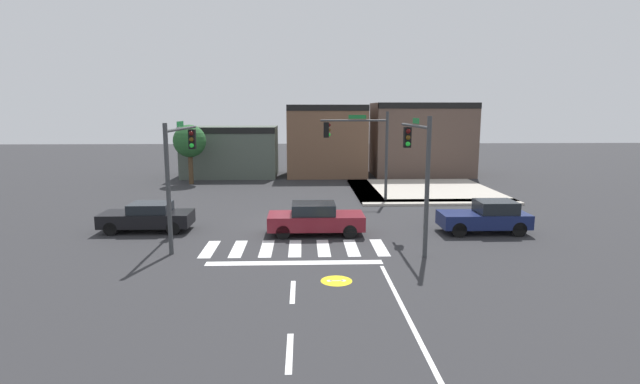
{
  "coord_description": "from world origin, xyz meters",
  "views": [
    {
      "loc": [
        0.35,
        -24.49,
        5.81
      ],
      "look_at": [
        1.22,
        0.12,
        1.64
      ],
      "focal_mm": 27.31,
      "sensor_mm": 36.0,
      "label": 1
    }
  ],
  "objects_px": {
    "traffic_signal_northeast": "(361,142)",
    "car_maroon": "(315,219)",
    "roadside_tree": "(190,141)",
    "car_black": "(148,217)",
    "traffic_signal_southwest": "(180,157)",
    "traffic_signal_southeast": "(417,156)",
    "car_navy": "(486,217)"
  },
  "relations": [
    {
      "from": "traffic_signal_southeast",
      "to": "car_black",
      "type": "height_order",
      "value": "traffic_signal_southeast"
    },
    {
      "from": "traffic_signal_northeast",
      "to": "car_maroon",
      "type": "relative_size",
      "value": 1.27
    },
    {
      "from": "traffic_signal_northeast",
      "to": "traffic_signal_southeast",
      "type": "distance_m",
      "value": 9.89
    },
    {
      "from": "traffic_signal_northeast",
      "to": "car_maroon",
      "type": "bearing_deg",
      "value": 68.93
    },
    {
      "from": "car_navy",
      "to": "traffic_signal_northeast",
      "type": "bearing_deg",
      "value": -57.17
    },
    {
      "from": "car_maroon",
      "to": "traffic_signal_southwest",
      "type": "bearing_deg",
      "value": 8.52
    },
    {
      "from": "car_navy",
      "to": "roadside_tree",
      "type": "bearing_deg",
      "value": -42.6
    },
    {
      "from": "traffic_signal_southeast",
      "to": "car_maroon",
      "type": "relative_size",
      "value": 1.24
    },
    {
      "from": "traffic_signal_southeast",
      "to": "traffic_signal_northeast",
      "type": "bearing_deg",
      "value": 7.24
    },
    {
      "from": "traffic_signal_southeast",
      "to": "car_maroon",
      "type": "xyz_separation_m",
      "value": [
        -4.29,
        1.93,
        -3.11
      ]
    },
    {
      "from": "car_maroon",
      "to": "car_black",
      "type": "distance_m",
      "value": 8.14
    },
    {
      "from": "car_navy",
      "to": "roadside_tree",
      "type": "height_order",
      "value": "roadside_tree"
    },
    {
      "from": "traffic_signal_northeast",
      "to": "roadside_tree",
      "type": "bearing_deg",
      "value": -33.49
    },
    {
      "from": "traffic_signal_northeast",
      "to": "traffic_signal_southwest",
      "type": "bearing_deg",
      "value": 44.3
    },
    {
      "from": "car_black",
      "to": "roadside_tree",
      "type": "relative_size",
      "value": 0.91
    },
    {
      "from": "car_maroon",
      "to": "roadside_tree",
      "type": "relative_size",
      "value": 0.96
    },
    {
      "from": "traffic_signal_southeast",
      "to": "car_black",
      "type": "distance_m",
      "value": 13.07
    },
    {
      "from": "traffic_signal_northeast",
      "to": "car_navy",
      "type": "height_order",
      "value": "traffic_signal_northeast"
    },
    {
      "from": "traffic_signal_northeast",
      "to": "car_maroon",
      "type": "xyz_separation_m",
      "value": [
        -3.04,
        -7.89,
        -3.1
      ]
    },
    {
      "from": "car_black",
      "to": "roadside_tree",
      "type": "xyz_separation_m",
      "value": [
        -1.34,
        15.26,
        2.65
      ]
    },
    {
      "from": "traffic_signal_southwest",
      "to": "roadside_tree",
      "type": "xyz_separation_m",
      "value": [
        -3.47,
        17.03,
        -0.39
      ]
    },
    {
      "from": "car_navy",
      "to": "roadside_tree",
      "type": "xyz_separation_m",
      "value": [
        -17.57,
        16.15,
        2.59
      ]
    },
    {
      "from": "car_maroon",
      "to": "roadside_tree",
      "type": "bearing_deg",
      "value": -59.7
    },
    {
      "from": "car_navy",
      "to": "car_black",
      "type": "distance_m",
      "value": 16.25
    },
    {
      "from": "car_navy",
      "to": "car_black",
      "type": "bearing_deg",
      "value": -3.14
    },
    {
      "from": "roadside_tree",
      "to": "car_maroon",
      "type": "bearing_deg",
      "value": -59.7
    },
    {
      "from": "traffic_signal_northeast",
      "to": "car_black",
      "type": "relative_size",
      "value": 1.34
    },
    {
      "from": "traffic_signal_northeast",
      "to": "car_black",
      "type": "height_order",
      "value": "traffic_signal_northeast"
    },
    {
      "from": "car_navy",
      "to": "car_black",
      "type": "xyz_separation_m",
      "value": [
        -16.23,
        0.89,
        -0.06
      ]
    },
    {
      "from": "roadside_tree",
      "to": "traffic_signal_northeast",
      "type": "bearing_deg",
      "value": -33.49
    },
    {
      "from": "car_black",
      "to": "traffic_signal_southeast",
      "type": "bearing_deg",
      "value": 167.26
    },
    {
      "from": "car_navy",
      "to": "car_maroon",
      "type": "distance_m",
      "value": 8.14
    }
  ]
}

